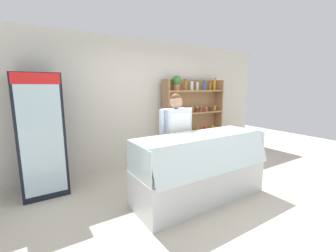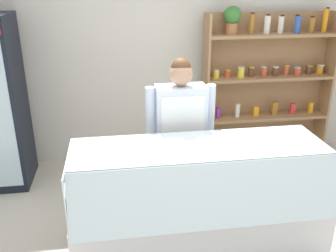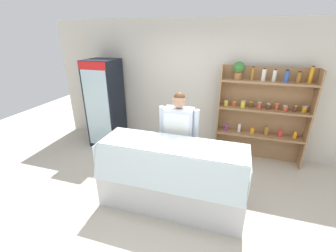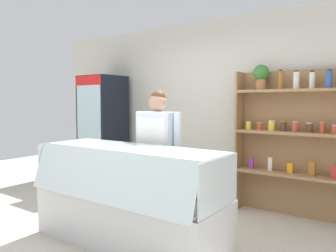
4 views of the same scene
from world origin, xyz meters
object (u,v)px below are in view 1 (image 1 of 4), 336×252
object	(u,v)px
shop_clerk	(176,133)
drinks_fridge	(41,135)
shelving_unit	(192,113)
deli_display_case	(200,179)

from	to	relation	value
shop_clerk	drinks_fridge	bearing A→B (deg)	153.51
drinks_fridge	shop_clerk	distance (m)	2.17
drinks_fridge	shop_clerk	bearing A→B (deg)	-26.49
shelving_unit	shop_clerk	size ratio (longest dim) A/B	1.22
shelving_unit	shop_clerk	distance (m)	1.79
deli_display_case	shop_clerk	size ratio (longest dim) A/B	1.30
shelving_unit	shop_clerk	bearing A→B (deg)	-137.28
deli_display_case	shelving_unit	bearing A→B (deg)	54.78
shelving_unit	deli_display_case	size ratio (longest dim) A/B	0.94
shelving_unit	deli_display_case	world-z (taller)	shelving_unit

